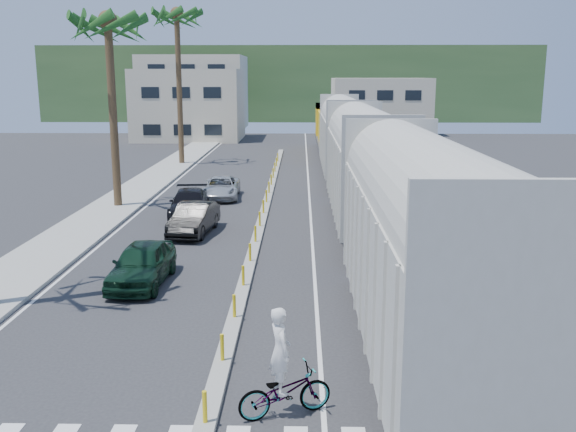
% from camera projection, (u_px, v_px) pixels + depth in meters
% --- Properties ---
extents(ground, '(140.00, 140.00, 0.00)m').
position_uv_depth(ground, '(212.00, 405.00, 14.43)').
color(ground, '#28282B').
rests_on(ground, ground).
extents(sidewalk, '(3.00, 90.00, 0.15)m').
position_uv_depth(sidewalk, '(129.00, 196.00, 39.00)').
color(sidewalk, gray).
rests_on(sidewalk, ground).
extents(rails, '(1.56, 100.00, 0.06)m').
position_uv_depth(rails, '(347.00, 189.00, 41.67)').
color(rails, black).
rests_on(rails, ground).
extents(median, '(0.45, 60.00, 0.85)m').
position_uv_depth(median, '(263.00, 214.00, 33.90)').
color(median, gray).
rests_on(median, ground).
extents(lane_markings, '(9.42, 90.00, 0.01)m').
position_uv_depth(lane_markings, '(233.00, 198.00, 38.89)').
color(lane_markings, silver).
rests_on(lane_markings, ground).
extents(freight_train, '(3.00, 60.94, 5.85)m').
position_uv_depth(freight_train, '(355.00, 155.00, 35.94)').
color(freight_train, '#ACAA9D').
rests_on(freight_train, ground).
extents(palm_trees, '(3.50, 37.20, 13.75)m').
position_uv_depth(palm_trees, '(114.00, 8.00, 34.45)').
color(palm_trees, brown).
rests_on(palm_trees, ground).
extents(buildings, '(38.00, 27.00, 10.00)m').
position_uv_depth(buildings, '(237.00, 99.00, 83.61)').
color(buildings, beige).
rests_on(buildings, ground).
extents(hillside, '(80.00, 20.00, 12.00)m').
position_uv_depth(hillside, '(290.00, 83.00, 110.82)').
color(hillside, '#385628').
rests_on(hillside, ground).
extents(car_lead, '(2.06, 4.50, 1.49)m').
position_uv_depth(car_lead, '(142.00, 264.00, 22.66)').
color(car_lead, black).
rests_on(car_lead, ground).
extents(car_second, '(2.43, 4.69, 1.44)m').
position_uv_depth(car_second, '(194.00, 219.00, 29.95)').
color(car_second, black).
rests_on(car_second, ground).
extents(car_third, '(2.92, 5.24, 1.41)m').
position_uv_depth(car_third, '(189.00, 204.00, 33.52)').
color(car_third, black).
rests_on(car_third, ground).
extents(car_rear, '(2.52, 4.78, 1.28)m').
position_uv_depth(car_rear, '(221.00, 188.00, 38.76)').
color(car_rear, '#B8BBBD').
rests_on(car_rear, ground).
extents(cyclist, '(2.14, 2.60, 2.48)m').
position_uv_depth(cyclist, '(284.00, 382.00, 13.82)').
color(cyclist, '#9EA0A5').
rests_on(cyclist, ground).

